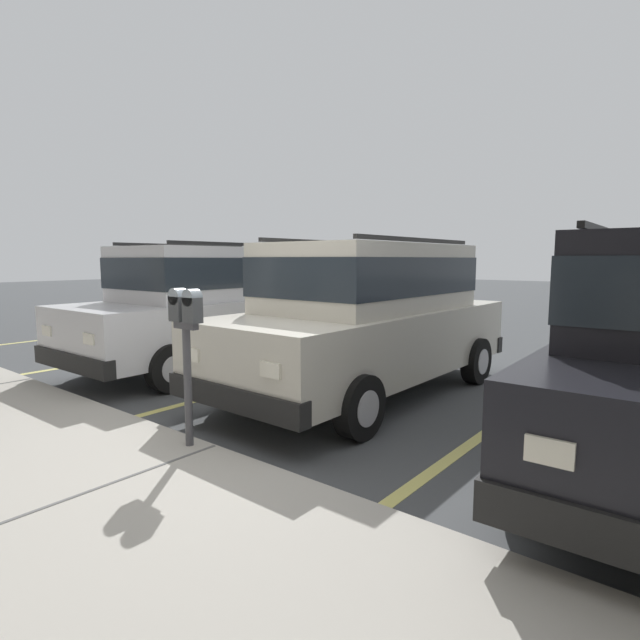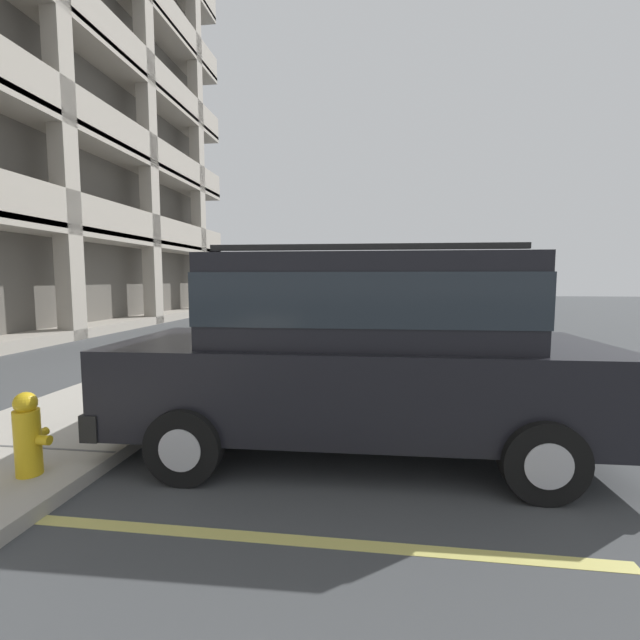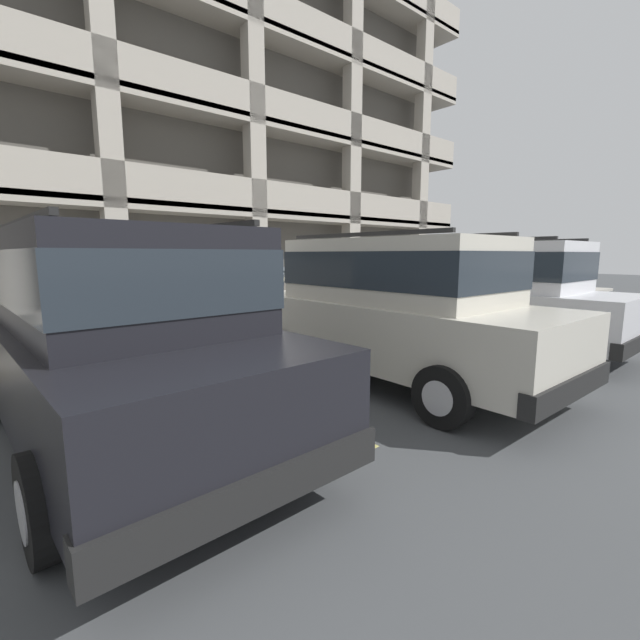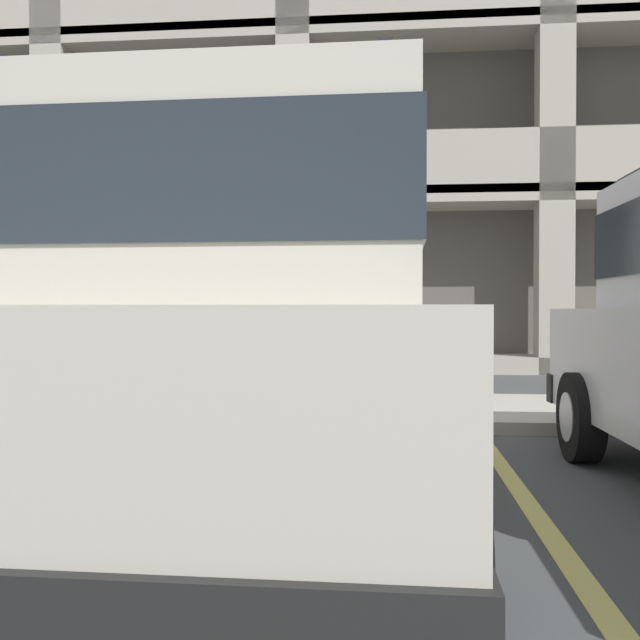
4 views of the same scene
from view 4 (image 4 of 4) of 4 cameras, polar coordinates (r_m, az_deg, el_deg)
The scene contains 5 objects.
ground_plane at distance 6.41m, azimuth -2.05°, elevation -9.71°, with size 80.00×80.00×0.10m.
sidewalk at distance 7.67m, azimuth -0.71°, elevation -7.14°, with size 40.00×2.20×0.12m.
parking_stall_lines at distance 5.03m, azimuth 14.93°, elevation -12.04°, with size 13.28×4.80×0.01m.
silver_suv at distance 3.82m, azimuth -4.79°, elevation 0.33°, with size 2.05×4.80×2.03m.
parking_meter_near at distance 6.63m, azimuth -0.03°, elevation 1.25°, with size 0.35×0.12×1.41m.
Camera 4 is at (0.86, -6.24, 1.12)m, focal length 40.00 mm.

